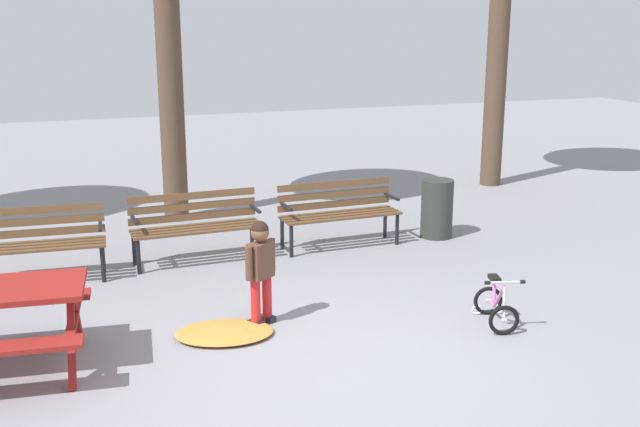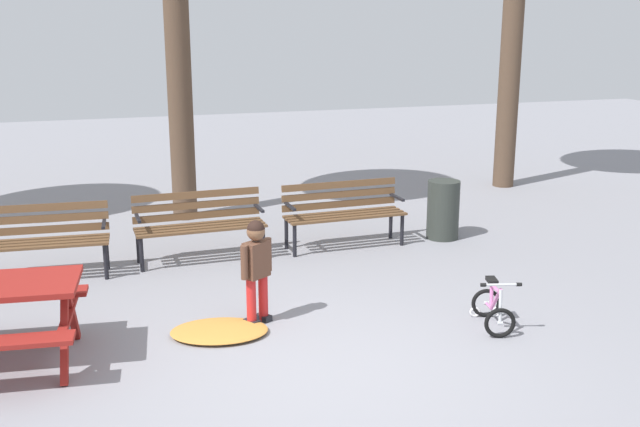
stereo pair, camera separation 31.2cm
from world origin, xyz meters
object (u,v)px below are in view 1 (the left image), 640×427
Objects in this scene: park_bench_far_left at (33,238)px; kids_bicycle at (496,305)px; park_bench_left at (196,221)px; trash_bin at (437,208)px; child_standing at (261,264)px; park_bench_right at (338,208)px.

kids_bicycle is (4.27, -2.93, -0.31)m from park_bench_far_left.
trash_bin is at bearing -1.39° from park_bench_left.
park_bench_far_left is at bearing 134.60° from child_standing.
park_bench_left is at bearing -179.92° from park_bench_right.
park_bench_far_left is at bearing 145.52° from kids_bicycle.
park_bench_right reaches higher than kids_bicycle.
child_standing is at bearing -45.40° from park_bench_far_left.
kids_bicycle is 3.11m from trash_bin.
park_bench_right is 3.09m from kids_bicycle.
park_bench_right is at bearing 1.57° from park_bench_far_left.
park_bench_far_left reaches higher than trash_bin.
child_standing reaches higher than park_bench_far_left.
child_standing reaches higher than park_bench_right.
park_bench_right is 2.00× the size of trash_bin.
park_bench_far_left is 1.01× the size of park_bench_right.
park_bench_far_left is 5.22m from trash_bin.
child_standing reaches higher than trash_bin.
park_bench_far_left is 5.19m from kids_bicycle.
park_bench_left and park_bench_right have the same top height.
trash_bin is at bearing 72.15° from kids_bicycle.
park_bench_right is 1.52× the size of child_standing.
child_standing is 2.36m from kids_bicycle.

